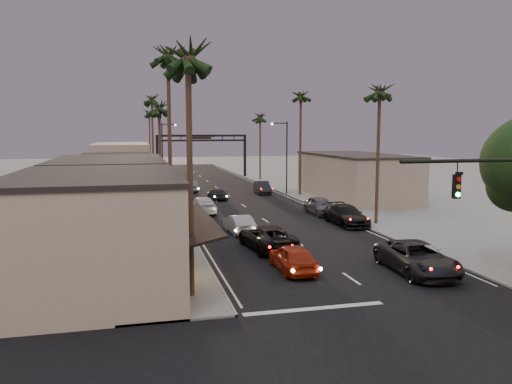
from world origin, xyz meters
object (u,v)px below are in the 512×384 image
palm_ra (380,86)px  streetlight_left (164,149)px  palm_far (149,111)px  curbside_black (346,215)px  curbside_near (417,258)px  palm_rc (260,115)px  palm_lb (168,50)px  palm_lc (159,104)px  palm_la (188,49)px  oncoming_red (293,258)px  arch (202,145)px  palm_rb (301,93)px  oncoming_pickup (267,237)px  streetlight_right (285,152)px  palm_ld (152,97)px  oncoming_silver (239,224)px

palm_ra → streetlight_left: bearing=114.5°
palm_far → curbside_black: 56.48m
palm_far → curbside_near: size_ratio=2.16×
palm_rc → palm_far: 21.97m
palm_lb → palm_far: 56.03m
palm_lc → curbside_black: bearing=-38.3°
curbside_near → palm_la: bearing=-171.7°
oncoming_red → palm_ra: bearing=-133.7°
arch → palm_ra: palm_ra is taller
palm_lc → palm_lb: bearing=-90.0°
palm_rb → oncoming_pickup: bearing=-113.1°
streetlight_right → palm_rb: palm_rb is taller
palm_ld → curbside_near: palm_ld is taller
palm_ra → curbside_black: bearing=170.4°
palm_lb → palm_far: (0.30, 56.00, -1.94)m
palm_lc → oncoming_red: palm_lc is taller
palm_lc → palm_ld: 19.10m
palm_rb → curbside_black: (-2.52, -19.58, -11.59)m
palm_la → oncoming_silver: 18.53m
palm_ld → oncoming_silver: (5.22, -31.82, -11.69)m
palm_ra → palm_far: (-16.90, 54.00, 0.00)m
palm_rc → palm_ld: bearing=-152.4°
palm_ld → palm_far: size_ratio=1.08×
palm_far → palm_rb: bearing=-63.6°
palm_la → palm_rb: bearing=63.8°
palm_rc → oncoming_pickup: (-11.22, -46.34, -9.67)m
palm_rc → curbside_black: 40.81m
streetlight_right → palm_rc: palm_rc is taller
oncoming_pickup → curbside_black: size_ratio=1.01×
arch → streetlight_right: (6.92, -25.00, -0.20)m
arch → curbside_black: (6.08, -45.57, -4.71)m
palm_ra → palm_la: bearing=-138.9°
arch → curbside_near: bearing=-86.2°
palm_la → palm_rc: size_ratio=1.08×
curbside_near → palm_rb: bearing=85.0°
palm_la → oncoming_silver: size_ratio=3.02×
arch → palm_la: bearing=-98.0°
streetlight_right → palm_ra: palm_ra is taller
palm_ld → palm_ra: bearing=-61.0°
streetlight_left → oncoming_silver: 35.30m
oncoming_silver → curbside_black: curbside_black is taller
palm_ld → curbside_near: bearing=-74.3°
arch → palm_la: (-8.60, -61.00, 5.91)m
arch → palm_ra: bearing=-79.4°
palm_ld → curbside_black: (14.68, -30.58, -11.59)m
palm_lb → oncoming_pickup: bearing=-36.0°
arch → streetlight_right: size_ratio=1.69×
streetlight_left → oncoming_pickup: size_ratio=1.57×
palm_lc → palm_ra: (17.20, -12.00, 0.97)m
palm_lb → palm_ld: 33.01m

